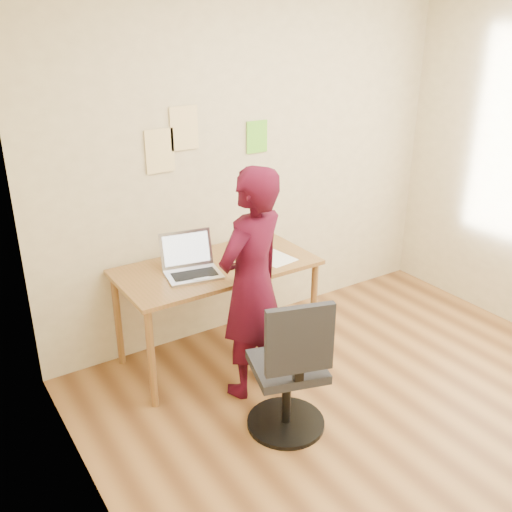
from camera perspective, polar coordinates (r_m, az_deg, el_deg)
room at (r=3.12m, az=17.32°, el=2.96°), size 3.58×3.58×2.78m
desk at (r=4.06m, az=-3.94°, el=-2.04°), size 1.40×0.70×0.74m
laptop at (r=3.89m, az=-6.52°, el=-0.97°), size 0.42×0.38×0.26m
paper_sheet at (r=4.14m, az=1.67°, el=-0.12°), size 0.27×0.35×0.00m
phone at (r=3.98m, az=0.63°, el=-1.06°), size 0.11×0.13×0.01m
wall_note_left at (r=4.00m, az=-9.58°, el=10.31°), size 0.21×0.00×0.30m
wall_note_mid at (r=4.05m, az=-7.20°, el=12.58°), size 0.21×0.00×0.30m
wall_note_right at (r=4.36m, az=0.11°, el=11.83°), size 0.18×0.00×0.24m
office_chair at (r=3.44m, az=3.45°, el=-11.92°), size 0.51×0.52×0.93m
person at (r=3.64m, az=-0.44°, el=-2.86°), size 0.66×0.53×1.55m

